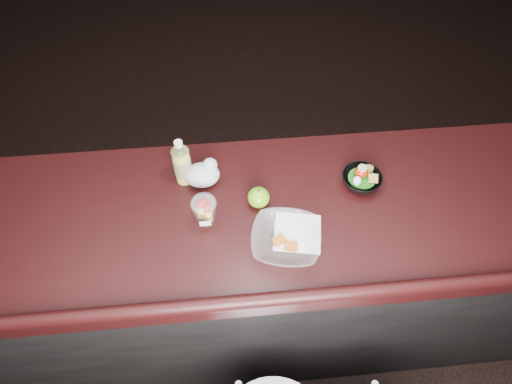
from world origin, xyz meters
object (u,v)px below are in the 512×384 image
(lemonade_bottle, at_px, (182,164))
(green_apple, at_px, (259,197))
(takeout_bowl, at_px, (286,240))
(fruit_cup, at_px, (204,210))
(snack_bowl, at_px, (361,179))

(lemonade_bottle, height_order, green_apple, lemonade_bottle)
(green_apple, height_order, takeout_bowl, green_apple)
(lemonade_bottle, height_order, fruit_cup, lemonade_bottle)
(snack_bowl, height_order, takeout_bowl, snack_bowl)
(takeout_bowl, bearing_deg, lemonade_bottle, 136.64)
(green_apple, bearing_deg, lemonade_bottle, 152.13)
(green_apple, distance_m, takeout_bowl, 0.20)
(lemonade_bottle, distance_m, green_apple, 0.31)
(green_apple, distance_m, snack_bowl, 0.40)
(lemonade_bottle, bearing_deg, snack_bowl, -7.30)
(lemonade_bottle, relative_size, green_apple, 2.41)
(fruit_cup, relative_size, takeout_bowl, 0.46)
(green_apple, bearing_deg, takeout_bowl, -67.69)
(green_apple, height_order, snack_bowl, green_apple)
(lemonade_bottle, distance_m, fruit_cup, 0.21)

